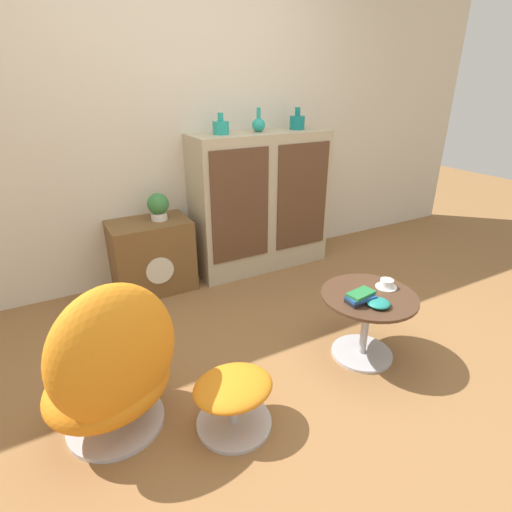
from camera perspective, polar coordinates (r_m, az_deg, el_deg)
The scene contains 14 objects.
ground_plane at distance 2.40m, azimuth 4.62°, elevation -16.66°, with size 12.00×12.00×0.00m, color olive.
wall_back at distance 3.32m, azimuth -11.21°, elevation 19.00°, with size 6.40×0.06×2.60m.
sideboard at distance 3.48m, azimuth 0.64°, elevation 7.70°, with size 1.18×0.42×1.17m.
tv_console at distance 3.25m, azimuth -14.62°, elevation 0.03°, with size 0.60×0.41×0.57m.
egg_chair at distance 1.98m, azimuth -19.81°, elevation -15.01°, with size 0.76×0.73×0.81m.
ottoman at distance 2.01m, azimuth -3.26°, elevation -19.14°, with size 0.39×0.37×0.28m.
coffee_table at distance 2.48m, azimuth 15.49°, elevation -8.34°, with size 0.55×0.55×0.42m.
vase_leftmost at distance 3.21m, azimuth -5.05°, elevation 17.88°, with size 0.13×0.13×0.16m.
vase_inner_left at distance 3.36m, azimuth 0.37°, elevation 18.31°, with size 0.11×0.11×0.19m.
vase_inner_right at distance 3.55m, azimuth 5.91°, elevation 18.53°, with size 0.13×0.13×0.18m.
potted_plant at distance 3.14m, azimuth -13.79°, elevation 6.96°, with size 0.16×0.16×0.21m.
teacup at distance 2.50m, azimuth 18.14°, elevation -3.87°, with size 0.13×0.13×0.05m.
book_stack at distance 2.30m, azimuth 14.73°, elevation -5.75°, with size 0.17×0.11×0.06m.
bowl at distance 2.30m, azimuth 17.08°, elevation -6.44°, with size 0.13×0.13×0.04m.
Camera 1 is at (-1.04, -1.50, 1.56)m, focal length 28.00 mm.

